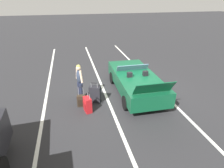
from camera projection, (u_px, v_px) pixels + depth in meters
ground_plane at (135, 93)px, 8.83m from camera, size 80.00×80.00×0.00m
lot_line_near at (159, 90)px, 9.10m from camera, size 18.00×0.12×0.01m
lot_line_mid at (106, 96)px, 8.54m from camera, size 18.00×0.12×0.01m
lot_line_far at (45, 103)px, 7.98m from camera, size 18.00×0.12×0.01m
convertible_car at (134, 80)px, 8.74m from camera, size 4.26×1.90×1.49m
suitcase_large_black at (95, 94)px, 7.92m from camera, size 0.45×0.55×0.96m
suitcase_medium_bright at (88, 105)px, 7.27m from camera, size 0.44×0.33×0.84m
suitcase_small_carryon at (81, 101)px, 7.66m from camera, size 0.26×0.37×0.88m
traveler_person at (80, 81)px, 7.85m from camera, size 0.59×0.32×1.65m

